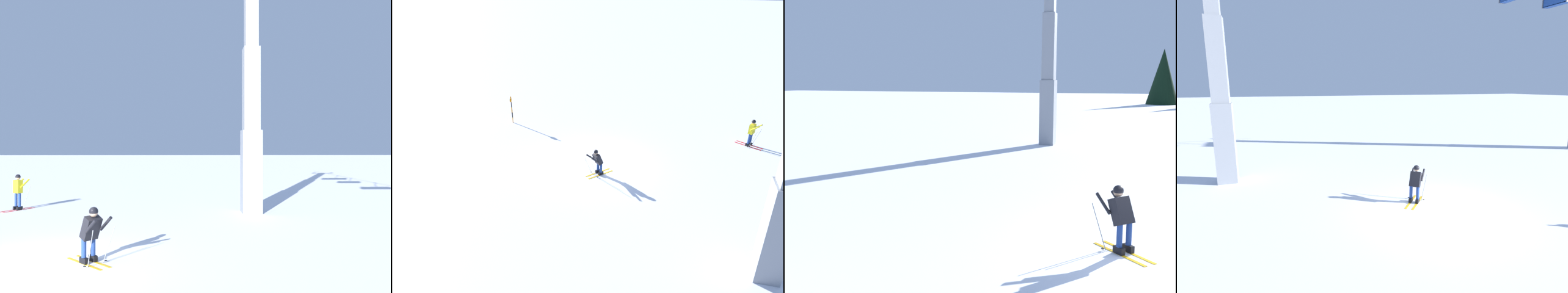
% 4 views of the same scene
% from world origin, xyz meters
% --- Properties ---
extents(ground_plane, '(260.00, 260.00, 0.00)m').
position_xyz_m(ground_plane, '(0.00, 0.00, 0.00)').
color(ground_plane, white).
extents(skier_carving_main, '(1.41, 1.48, 1.64)m').
position_xyz_m(skier_carving_main, '(-0.36, 1.27, 0.87)').
color(skier_carving_main, yellow).
rests_on(skier_carving_main, ground_plane).
extents(lift_tower_near, '(0.90, 2.51, 12.20)m').
position_xyz_m(lift_tower_near, '(-7.85, 6.77, 5.01)').
color(lift_tower_near, gray).
rests_on(lift_tower_near, ground_plane).
extents(skier_distant_uphill, '(1.62, 1.21, 1.78)m').
position_xyz_m(skier_distant_uphill, '(-8.82, -4.55, 1.03)').
color(skier_distant_uphill, red).
rests_on(skier_distant_uphill, ground_plane).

